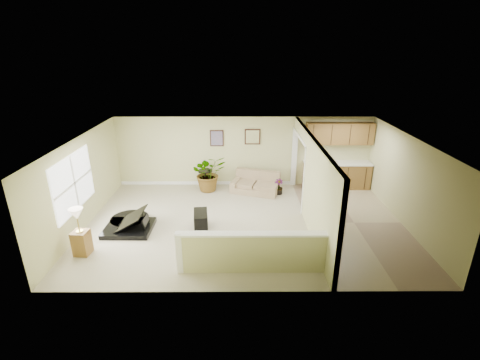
{
  "coord_description": "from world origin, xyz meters",
  "views": [
    {
      "loc": [
        -0.18,
        -8.89,
        4.78
      ],
      "look_at": [
        -0.15,
        0.4,
        1.18
      ],
      "focal_mm": 26.0,
      "sensor_mm": 36.0,
      "label": 1
    }
  ],
  "objects_px": {
    "small_plant": "(278,188)",
    "loveseat": "(255,182)",
    "piano": "(127,212)",
    "accent_table": "(205,177)",
    "palm_plant": "(209,173)",
    "piano_bench": "(201,220)",
    "lamp_stand": "(80,235)"
  },
  "relations": [
    {
      "from": "piano",
      "to": "lamp_stand",
      "type": "distance_m",
      "value": 1.48
    },
    {
      "from": "piano",
      "to": "loveseat",
      "type": "height_order",
      "value": "piano"
    },
    {
      "from": "piano_bench",
      "to": "lamp_stand",
      "type": "height_order",
      "value": "lamp_stand"
    },
    {
      "from": "loveseat",
      "to": "lamp_stand",
      "type": "xyz_separation_m",
      "value": [
        -4.4,
        -3.91,
        0.17
      ]
    },
    {
      "from": "piano_bench",
      "to": "palm_plant",
      "type": "height_order",
      "value": "palm_plant"
    },
    {
      "from": "loveseat",
      "to": "accent_table",
      "type": "height_order",
      "value": "loveseat"
    },
    {
      "from": "small_plant",
      "to": "lamp_stand",
      "type": "relative_size",
      "value": 0.43
    },
    {
      "from": "loveseat",
      "to": "palm_plant",
      "type": "xyz_separation_m",
      "value": [
        -1.62,
        0.11,
        0.29
      ]
    },
    {
      "from": "accent_table",
      "to": "palm_plant",
      "type": "bearing_deg",
      "value": -24.3
    },
    {
      "from": "piano",
      "to": "palm_plant",
      "type": "bearing_deg",
      "value": 54.41
    },
    {
      "from": "piano",
      "to": "lamp_stand",
      "type": "height_order",
      "value": "lamp_stand"
    },
    {
      "from": "loveseat",
      "to": "small_plant",
      "type": "bearing_deg",
      "value": 1.96
    },
    {
      "from": "piano",
      "to": "loveseat",
      "type": "relative_size",
      "value": 0.86
    },
    {
      "from": "piano_bench",
      "to": "lamp_stand",
      "type": "xyz_separation_m",
      "value": [
        -2.77,
        -1.26,
        0.27
      ]
    },
    {
      "from": "piano_bench",
      "to": "loveseat",
      "type": "xyz_separation_m",
      "value": [
        1.63,
        2.65,
        0.1
      ]
    },
    {
      "from": "piano_bench",
      "to": "accent_table",
      "type": "relative_size",
      "value": 1.01
    },
    {
      "from": "accent_table",
      "to": "palm_plant",
      "type": "height_order",
      "value": "palm_plant"
    },
    {
      "from": "accent_table",
      "to": "palm_plant",
      "type": "relative_size",
      "value": 0.51
    },
    {
      "from": "piano",
      "to": "loveseat",
      "type": "xyz_separation_m",
      "value": [
        3.64,
        2.64,
        -0.16
      ]
    },
    {
      "from": "accent_table",
      "to": "lamp_stand",
      "type": "distance_m",
      "value": 4.86
    },
    {
      "from": "piano",
      "to": "small_plant",
      "type": "xyz_separation_m",
      "value": [
        4.43,
        2.41,
        -0.28
      ]
    },
    {
      "from": "palm_plant",
      "to": "piano_bench",
      "type": "bearing_deg",
      "value": -90.17
    },
    {
      "from": "small_plant",
      "to": "loveseat",
      "type": "bearing_deg",
      "value": 164.25
    },
    {
      "from": "piano",
      "to": "small_plant",
      "type": "relative_size",
      "value": 3.03
    },
    {
      "from": "piano_bench",
      "to": "small_plant",
      "type": "xyz_separation_m",
      "value": [
        2.42,
        2.42,
        -0.02
      ]
    },
    {
      "from": "loveseat",
      "to": "palm_plant",
      "type": "distance_m",
      "value": 1.65
    },
    {
      "from": "piano_bench",
      "to": "accent_table",
      "type": "distance_m",
      "value": 2.83
    },
    {
      "from": "piano",
      "to": "palm_plant",
      "type": "xyz_separation_m",
      "value": [
        2.02,
        2.75,
        0.13
      ]
    },
    {
      "from": "piano",
      "to": "loveseat",
      "type": "bearing_deg",
      "value": 36.66
    },
    {
      "from": "small_plant",
      "to": "lamp_stand",
      "type": "bearing_deg",
      "value": -144.61
    },
    {
      "from": "accent_table",
      "to": "small_plant",
      "type": "relative_size",
      "value": 1.38
    },
    {
      "from": "piano_bench",
      "to": "palm_plant",
      "type": "relative_size",
      "value": 0.51
    }
  ]
}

